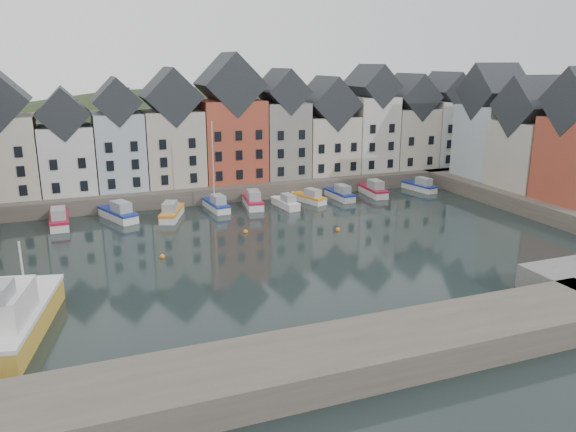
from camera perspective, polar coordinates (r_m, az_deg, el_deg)
ground at (r=57.05m, az=1.88°, el=-3.53°), size 260.00×260.00×0.00m
far_quay at (r=84.24m, az=-6.10°, el=3.36°), size 90.00×16.00×2.00m
right_quay at (r=80.37m, az=26.06°, el=1.26°), size 14.00×54.00×2.00m
near_wall at (r=34.59m, az=0.78°, el=-15.08°), size 50.00×6.00×2.00m
hillside at (r=113.75m, az=-9.26°, el=-3.45°), size 153.60×70.40×64.00m
far_terrace at (r=81.93m, az=-3.69°, el=8.66°), size 72.37×8.16×17.78m
right_terrace at (r=81.78m, az=23.66°, el=7.42°), size 8.30×24.25×16.36m
mooring_buoys at (r=60.45m, az=-3.59°, el=-2.30°), size 20.50×5.50×0.50m
boat_a at (r=70.36m, az=-22.21°, el=-0.35°), size 2.12×6.73×2.58m
boat_b at (r=70.80m, az=-16.82°, el=0.25°), size 4.47×7.13×2.62m
boat_c at (r=69.74m, az=-11.75°, el=0.33°), size 4.15×6.69×2.46m
boat_d at (r=72.82m, az=-7.27°, el=1.19°), size 2.45×6.18×11.52m
boat_e at (r=74.12m, az=-3.59°, el=1.55°), size 3.02×6.87×2.55m
boat_f at (r=73.54m, az=-0.21°, el=1.36°), size 2.30×5.60×2.09m
boat_g at (r=76.25m, az=2.21°, el=1.87°), size 3.47×5.83×2.14m
boat_h at (r=78.42m, az=5.32°, el=2.23°), size 2.19×6.09×2.30m
boat_i at (r=81.17m, az=8.63°, el=2.63°), size 2.50×6.74×2.54m
boat_j at (r=85.41m, az=13.27°, el=2.97°), size 2.86×6.06×2.24m
large_vessel at (r=43.37m, az=-25.93°, el=-9.33°), size 5.96×12.96×6.52m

